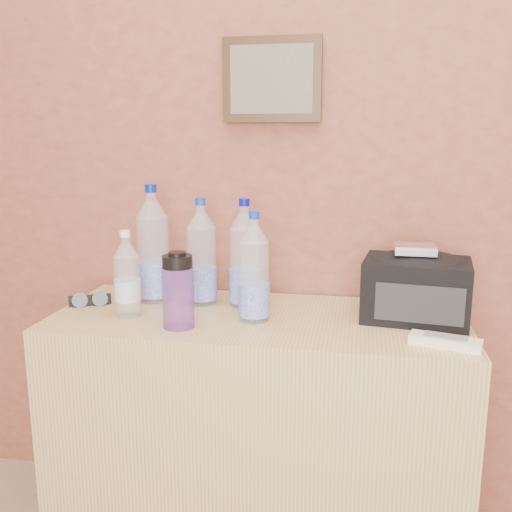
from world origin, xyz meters
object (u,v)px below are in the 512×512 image
Objects in this scene: pet_large_d at (254,273)px; ac_remote at (445,342)px; pet_large_a at (153,250)px; pet_small at (127,279)px; foil_packet at (415,249)px; toiletry_bag at (416,286)px; pet_large_c at (245,259)px; pet_large_b at (201,257)px; dresser at (258,432)px; sunglasses at (90,300)px; nalgene_bottle at (178,291)px.

pet_large_d reaches higher than ac_remote.
pet_large_a is 2.12× the size of ac_remote.
foil_packet is at bearing 7.22° from pet_small.
foil_packet reaches higher than ac_remote.
toiletry_bag is 0.11m from foil_packet.
pet_large_c is 0.50m from toiletry_bag.
foil_packet is (0.43, 0.07, 0.07)m from pet_large_d.
pet_large_b reaches higher than ac_remote.
ac_remote is at bearing -17.23° from dresser.
pet_large_a reaches higher than foil_packet.
toiletry_bag is at bearing 11.43° from pet_large_d.
toiletry_bag is (0.96, 0.04, 0.08)m from sunglasses.
nalgene_bottle is (-0.00, -0.23, -0.04)m from pet_large_b.
nalgene_bottle is 0.73× the size of toiletry_bag.
foil_packet is at bearing 15.09° from nalgene_bottle.
pet_small is at bearing -172.78° from foil_packet.
pet_large_a is 0.28m from nalgene_bottle.
pet_large_a reaches higher than dresser.
pet_large_a is 0.79m from toiletry_bag.
ac_remote is (0.49, -0.15, 0.38)m from dresser.
pet_large_a reaches higher than pet_small.
pet_large_c is 0.14m from pet_large_d.
nalgene_bottle is at bearing -164.91° from foil_packet.
pet_small reaches higher than toiletry_bag.
dresser is at bearing -58.29° from pet_large_c.
pet_large_b reaches higher than sunglasses.
pet_large_c is at bearing 171.80° from ac_remote.
sunglasses is (-0.33, -0.09, -0.13)m from pet_large_b.
sunglasses is 1.02m from ac_remote.
pet_large_a is 1.11× the size of pet_large_c.
foil_packet is at bearing -25.51° from sunglasses.
pet_large_b is 0.74m from ac_remote.
pet_large_b is at bearing 175.97° from ac_remote.
nalgene_bottle is 0.66m from toiletry_bag.
pet_small is 0.87m from ac_remote.
pet_large_a reaches higher than sunglasses.
pet_small is (-0.02, -0.16, -0.05)m from pet_large_a.
pet_large_b reaches higher than dresser.
pet_small is (-0.36, -0.03, -0.03)m from pet_large_d.
pet_small is (-0.17, -0.16, -0.03)m from pet_large_b.
nalgene_bottle is at bearing -165.80° from ac_remote.
pet_large_c is at bearing 27.57° from pet_small.
toiletry_bag is at bearing 16.48° from nalgene_bottle.
dresser is 0.52m from pet_large_c.
pet_large_b reaches higher than pet_small.
ac_remote is 1.58× the size of foil_packet.
pet_small reaches higher than nalgene_bottle.
pet_large_a is 1.28× the size of toiletry_bag.
pet_large_a is at bearing 158.70° from pet_large_d.
foil_packet is (0.62, 0.17, 0.10)m from nalgene_bottle.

